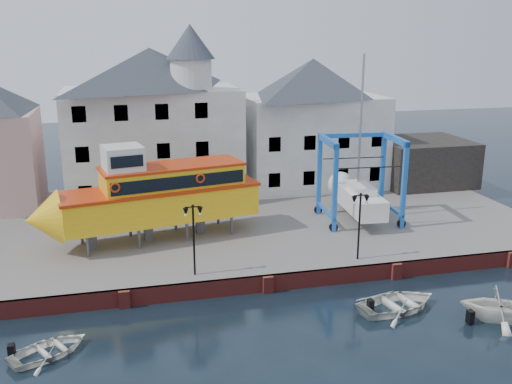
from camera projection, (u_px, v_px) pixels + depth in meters
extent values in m
plane|color=black|center=(268.00, 292.00, 32.67)|extent=(140.00, 140.00, 0.00)
cube|color=slate|center=(231.00, 224.00, 42.83)|extent=(44.00, 22.00, 1.00)
cube|color=maroon|center=(267.00, 283.00, 32.64)|extent=(44.00, 0.25, 1.00)
cube|color=maroon|center=(124.00, 299.00, 30.68)|extent=(0.60, 0.36, 1.00)
cube|color=maroon|center=(268.00, 285.00, 32.48)|extent=(0.60, 0.36, 1.00)
cube|color=maroon|center=(396.00, 271.00, 34.29)|extent=(0.60, 0.36, 1.00)
cube|color=maroon|center=(512.00, 259.00, 36.09)|extent=(0.60, 0.36, 1.00)
cube|color=silver|center=(154.00, 143.00, 47.37)|extent=(14.00, 8.00, 9.00)
pyramid|color=#313540|center=(150.00, 68.00, 45.73)|extent=(14.00, 8.00, 3.20)
cube|color=black|center=(86.00, 193.00, 43.21)|extent=(1.00, 0.08, 1.20)
cube|color=black|center=(126.00, 191.00, 43.88)|extent=(1.00, 0.08, 1.20)
cube|color=black|center=(165.00, 188.00, 44.56)|extent=(1.00, 0.08, 1.20)
cube|color=black|center=(203.00, 186.00, 45.24)|extent=(1.00, 0.08, 1.20)
cube|color=black|center=(82.00, 155.00, 42.40)|extent=(1.00, 0.08, 1.20)
cube|color=black|center=(124.00, 153.00, 43.07)|extent=(1.00, 0.08, 1.20)
cube|color=black|center=(164.00, 151.00, 43.75)|extent=(1.00, 0.08, 1.20)
cube|color=black|center=(202.00, 149.00, 44.43)|extent=(1.00, 0.08, 1.20)
cube|color=black|center=(79.00, 114.00, 41.59)|extent=(1.00, 0.08, 1.20)
cube|color=black|center=(121.00, 113.00, 42.26)|extent=(1.00, 0.08, 1.20)
cube|color=black|center=(162.00, 112.00, 42.94)|extent=(1.00, 0.08, 1.20)
cube|color=black|center=(201.00, 110.00, 43.62)|extent=(1.00, 0.08, 1.20)
cylinder|color=silver|center=(191.00, 75.00, 44.26)|extent=(3.20, 3.20, 2.40)
cone|color=#313540|center=(190.00, 41.00, 43.59)|extent=(3.80, 3.80, 2.60)
cube|color=silver|center=(311.00, 141.00, 51.13)|extent=(12.00, 8.00, 8.00)
pyramid|color=#313540|center=(313.00, 77.00, 49.62)|extent=(12.00, 8.00, 3.20)
cube|color=black|center=(274.00, 180.00, 47.06)|extent=(1.00, 0.08, 1.20)
cube|color=black|center=(309.00, 178.00, 47.74)|extent=(1.00, 0.08, 1.20)
cube|color=black|center=(342.00, 176.00, 48.41)|extent=(1.00, 0.08, 1.20)
cube|color=black|center=(375.00, 174.00, 49.09)|extent=(1.00, 0.08, 1.20)
cube|color=black|center=(275.00, 144.00, 46.25)|extent=(1.00, 0.08, 1.20)
cube|color=black|center=(310.00, 143.00, 46.93)|extent=(1.00, 0.08, 1.20)
cube|color=black|center=(344.00, 141.00, 47.60)|extent=(1.00, 0.08, 1.20)
cube|color=black|center=(377.00, 140.00, 48.28)|extent=(1.00, 0.08, 1.20)
cube|color=black|center=(422.00, 161.00, 52.06)|extent=(8.00, 7.00, 4.00)
cylinder|color=black|center=(194.00, 242.00, 32.08)|extent=(0.12, 0.12, 4.00)
cube|color=black|center=(193.00, 207.00, 31.52)|extent=(0.90, 0.06, 0.06)
sphere|color=black|center=(193.00, 206.00, 31.51)|extent=(0.16, 0.16, 0.16)
cone|color=black|center=(186.00, 212.00, 31.51)|extent=(0.32, 0.32, 0.45)
sphere|color=white|center=(186.00, 215.00, 31.56)|extent=(0.18, 0.18, 0.18)
cone|color=black|center=(200.00, 211.00, 31.69)|extent=(0.32, 0.32, 0.45)
sphere|color=white|center=(200.00, 214.00, 31.74)|extent=(0.18, 0.18, 0.18)
cylinder|color=black|center=(359.00, 228.00, 34.33)|extent=(0.12, 0.12, 4.00)
cube|color=black|center=(361.00, 195.00, 33.78)|extent=(0.90, 0.06, 0.06)
sphere|color=black|center=(361.00, 194.00, 33.76)|extent=(0.16, 0.16, 0.16)
cone|color=black|center=(354.00, 200.00, 33.76)|extent=(0.32, 0.32, 0.45)
sphere|color=white|center=(354.00, 203.00, 33.81)|extent=(0.18, 0.18, 0.18)
cone|color=black|center=(367.00, 199.00, 33.94)|extent=(0.32, 0.32, 0.45)
sphere|color=white|center=(367.00, 202.00, 33.99)|extent=(0.18, 0.18, 0.18)
cylinder|color=#59595E|center=(88.00, 246.00, 35.07)|extent=(0.24, 0.24, 1.37)
cylinder|color=#59595E|center=(82.00, 233.00, 37.30)|extent=(0.24, 0.24, 1.37)
cylinder|color=#59595E|center=(139.00, 238.00, 36.36)|extent=(0.24, 0.24, 1.37)
cylinder|color=#59595E|center=(130.00, 227.00, 38.59)|extent=(0.24, 0.24, 1.37)
cylinder|color=#59595E|center=(187.00, 231.00, 37.65)|extent=(0.24, 0.24, 1.37)
cylinder|color=#59595E|center=(176.00, 220.00, 39.88)|extent=(0.24, 0.24, 1.37)
cylinder|color=#59595E|center=(232.00, 225.00, 38.94)|extent=(0.24, 0.24, 1.37)
cylinder|color=#59595E|center=(218.00, 214.00, 41.17)|extent=(0.24, 0.24, 1.37)
cube|color=#59595E|center=(92.00, 238.00, 36.37)|extent=(0.63, 0.55, 1.37)
cube|color=#59595E|center=(148.00, 230.00, 37.84)|extent=(0.63, 0.55, 1.37)
cube|color=#59595E|center=(200.00, 223.00, 39.32)|extent=(0.63, 0.55, 1.37)
cube|color=#FFB20D|center=(160.00, 204.00, 37.76)|extent=(13.20, 5.89, 2.01)
cone|color=#FFB20D|center=(43.00, 219.00, 34.77)|extent=(2.64, 3.79, 3.47)
cube|color=red|center=(160.00, 189.00, 37.46)|extent=(13.49, 6.09, 0.20)
cube|color=#FFB20D|center=(173.00, 178.00, 37.66)|extent=(9.55, 4.82, 1.46)
cube|color=black|center=(180.00, 183.00, 36.27)|extent=(8.60, 1.77, 0.82)
cube|color=black|center=(166.00, 172.00, 39.03)|extent=(8.60, 1.77, 0.82)
cube|color=red|center=(172.00, 166.00, 37.44)|extent=(9.75, 4.95, 0.16)
cube|color=white|center=(123.00, 159.00, 35.95)|extent=(2.79, 2.79, 1.66)
cube|color=black|center=(127.00, 162.00, 34.87)|extent=(1.96, 0.45, 0.73)
torus|color=red|center=(115.00, 188.00, 34.53)|extent=(0.65, 0.25, 0.64)
torus|color=red|center=(200.00, 178.00, 36.74)|extent=(0.65, 0.25, 0.64)
cube|color=#165AA8|center=(335.00, 189.00, 38.83)|extent=(0.33, 0.33, 6.16)
cylinder|color=black|center=(333.00, 227.00, 39.57)|extent=(0.63, 0.27, 0.62)
cube|color=#165AA8|center=(319.00, 175.00, 42.72)|extent=(0.33, 0.33, 6.16)
cylinder|color=black|center=(318.00, 210.00, 43.47)|extent=(0.63, 0.27, 0.62)
cube|color=#165AA8|center=(404.00, 186.00, 39.58)|extent=(0.33, 0.33, 6.16)
cylinder|color=black|center=(401.00, 224.00, 40.33)|extent=(0.63, 0.27, 0.62)
cube|color=#165AA8|center=(382.00, 172.00, 43.47)|extent=(0.33, 0.33, 6.16)
cylinder|color=black|center=(380.00, 207.00, 44.22)|extent=(0.63, 0.27, 0.62)
cube|color=#165AA8|center=(328.00, 141.00, 39.98)|extent=(0.65, 4.41, 0.43)
cube|color=#165AA8|center=(326.00, 211.00, 41.37)|extent=(0.56, 4.40, 0.18)
cube|color=#165AA8|center=(395.00, 139.00, 40.74)|extent=(0.65, 4.41, 0.43)
cube|color=#165AA8|center=(391.00, 208.00, 42.12)|extent=(0.56, 4.40, 0.18)
cube|color=#165AA8|center=(353.00, 135.00, 42.31)|extent=(5.29, 0.72, 0.31)
cube|color=white|center=(359.00, 200.00, 41.55)|extent=(2.53, 6.74, 1.41)
cone|color=white|center=(343.00, 186.00, 45.28)|extent=(2.13, 1.56, 2.02)
cube|color=#59595E|center=(358.00, 213.00, 41.83)|extent=(0.33, 1.60, 0.62)
cube|color=white|center=(362.00, 189.00, 40.87)|extent=(1.61, 2.74, 0.53)
cylinder|color=#99999E|center=(361.00, 123.00, 40.48)|extent=(0.17, 0.17, 9.68)
cube|color=black|center=(368.00, 168.00, 39.29)|extent=(4.68, 0.49, 0.05)
cube|color=black|center=(354.00, 158.00, 42.31)|extent=(4.68, 0.49, 0.05)
imported|color=white|center=(398.00, 309.00, 30.64)|extent=(5.20, 4.13, 0.97)
imported|color=white|center=(497.00, 320.00, 29.46)|extent=(4.81, 4.58, 1.98)
imported|color=white|center=(50.00, 355.00, 26.31)|extent=(4.47, 4.09, 0.76)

